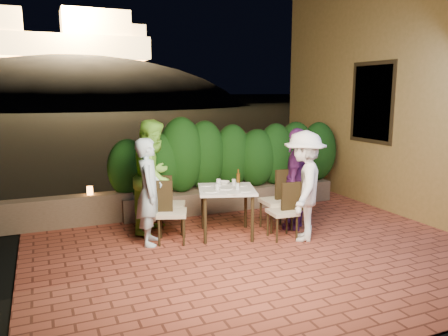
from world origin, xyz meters
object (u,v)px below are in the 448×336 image
chair_left_front (172,212)px  parapet_lamp (90,191)px  diner_white (304,186)px  diner_purple (297,179)px  diner_green (154,176)px  chair_right_back (276,200)px  beer_bottle (238,178)px  diner_blue (149,192)px  dining_table (227,212)px  chair_left_back (171,204)px  chair_right_front (282,211)px  bowl (224,183)px

chair_left_front → parapet_lamp: 1.75m
diner_white → diner_purple: 0.56m
chair_left_front → diner_green: 0.75m
chair_right_back → beer_bottle: bearing=-5.0°
chair_left_front → diner_blue: 0.45m
chair_right_back → diner_purple: (0.33, -0.06, 0.33)m
dining_table → beer_bottle: (0.21, 0.02, 0.51)m
beer_bottle → parapet_lamp: beer_bottle is taller
diner_green → chair_left_back: bearing=-83.5°
diner_white → diner_purple: (0.20, 0.52, -0.00)m
chair_right_front → beer_bottle: bearing=-39.1°
chair_left_back → parapet_lamp: bearing=161.2°
chair_left_front → chair_right_back: chair_right_back is taller
parapet_lamp → diner_white: bearing=-35.8°
diner_blue → parapet_lamp: diner_blue is taller
beer_bottle → bowl: bearing=114.8°
dining_table → bowl: 0.50m
beer_bottle → diner_white: diner_white is taller
chair_left_back → diner_blue: 0.69m
dining_table → chair_right_back: size_ratio=0.87×
dining_table → chair_left_front: 0.88m
parapet_lamp → diner_purple: bearing=-26.8°
beer_bottle → diner_green: bearing=152.2°
dining_table → chair_right_front: (0.73, -0.46, 0.06)m
chair_left_front → chair_right_back: size_ratio=0.95×
beer_bottle → chair_left_back: (-0.94, 0.49, -0.43)m
dining_table → chair_left_back: bearing=145.5°
chair_left_back → bowl: bearing=6.3°
chair_left_front → diner_green: (-0.10, 0.61, 0.43)m
chair_right_front → diner_green: 2.07m
bowl → chair_left_back: (-0.82, 0.21, -0.32)m
diner_white → parapet_lamp: size_ratio=11.81×
diner_green → parapet_lamp: size_ratio=12.78×
dining_table → chair_left_front: chair_left_front is taller
chair_left_back → diner_blue: size_ratio=0.58×
chair_left_back → diner_green: size_ratio=0.51×
parapet_lamp → beer_bottle: bearing=-34.5°
dining_table → chair_right_front: 0.86m
bowl → diner_purple: diner_purple is taller
bowl → diner_white: size_ratio=0.11×
beer_bottle → parapet_lamp: bearing=145.5°
diner_purple → diner_white: bearing=21.2°
diner_green → parapet_lamp: 1.27m
chair_right_front → chair_right_back: chair_right_back is taller
chair_right_front → diner_green: diner_green is taller
chair_left_back → chair_right_front: chair_left_back is taller
dining_table → chair_left_back: (-0.74, 0.51, 0.08)m
beer_bottle → chair_right_front: bearing=-42.9°
chair_right_back → parapet_lamp: (-2.74, 1.49, 0.08)m
diner_blue → chair_left_back: bearing=-29.8°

